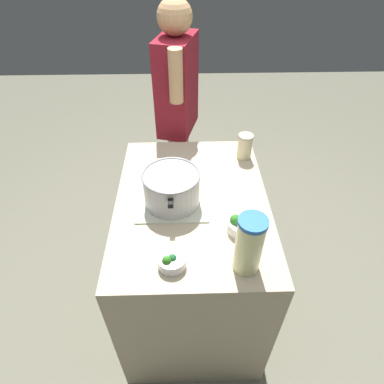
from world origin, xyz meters
The scene contains 9 objects.
ground_plane centered at (0.00, 0.00, 0.00)m, with size 8.00×8.00×0.00m, color slate.
counter_slab centered at (0.00, 0.00, 0.47)m, with size 1.05×0.76×0.94m, color #C4B293.
dish_cloth centered at (-0.02, 0.10, 0.94)m, with size 0.30×0.35×0.01m, color beige.
cooking_pot centered at (-0.02, 0.10, 1.04)m, with size 0.35×0.28×0.17m.
lemonade_pitcher centered at (-0.41, -0.21, 1.08)m, with size 0.11×0.11×0.27m.
mason_jar centered at (0.36, -0.31, 1.01)m, with size 0.09×0.09×0.15m.
broccoli_bowl_front centered at (-0.21, -0.21, 0.98)m, with size 0.13×0.13×0.09m.
broccoli_bowl_center centered at (-0.39, 0.09, 0.97)m, with size 0.12×0.12×0.07m.
person_cook centered at (0.78, 0.07, 0.93)m, with size 0.50×0.28×1.69m.
Camera 1 is at (-1.19, 0.03, 2.05)m, focal length 30.34 mm.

